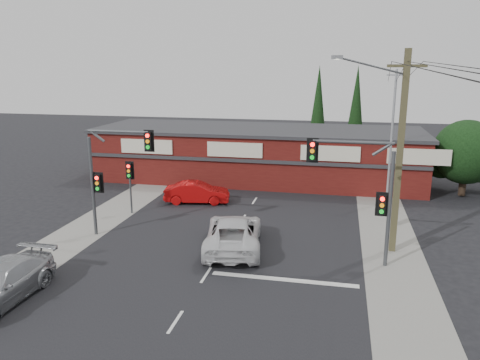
% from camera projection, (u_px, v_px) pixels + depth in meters
% --- Properties ---
extents(ground, '(120.00, 120.00, 0.00)m').
position_uv_depth(ground, '(216.00, 260.00, 22.81)').
color(ground, black).
rests_on(ground, ground).
extents(road_strip, '(14.00, 70.00, 0.01)m').
position_uv_depth(road_strip, '(238.00, 226.00, 27.56)').
color(road_strip, black).
rests_on(road_strip, ground).
extents(verge_left, '(3.00, 70.00, 0.02)m').
position_uv_depth(verge_left, '(106.00, 216.00, 29.29)').
color(verge_left, gray).
rests_on(verge_left, ground).
extents(verge_right, '(3.00, 70.00, 0.02)m').
position_uv_depth(verge_right, '(388.00, 237.00, 25.82)').
color(verge_right, gray).
rests_on(verge_right, ground).
extents(stop_line, '(6.50, 0.35, 0.01)m').
position_uv_depth(stop_line, '(284.00, 279.00, 20.67)').
color(stop_line, silver).
rests_on(stop_line, ground).
extents(white_suv, '(3.72, 6.36, 1.66)m').
position_uv_depth(white_suv, '(234.00, 233.00, 24.05)').
color(white_suv, silver).
rests_on(white_suv, ground).
extents(red_sedan, '(4.61, 2.29, 1.45)m').
position_uv_depth(red_sedan, '(197.00, 192.00, 32.08)').
color(red_sedan, '#B80B0C').
rests_on(red_sedan, ground).
extents(lane_dashes, '(0.12, 42.14, 0.01)m').
position_uv_depth(lane_dashes, '(227.00, 243.00, 24.97)').
color(lane_dashes, silver).
rests_on(lane_dashes, ground).
extents(shop_building, '(27.30, 8.40, 4.22)m').
position_uv_depth(shop_building, '(257.00, 153.00, 38.63)').
color(shop_building, '#4A110E').
rests_on(shop_building, ground).
extents(tree_cluster, '(5.90, 5.10, 5.50)m').
position_uv_depth(tree_cluster, '(467.00, 155.00, 33.78)').
color(tree_cluster, '#2D2116').
rests_on(tree_cluster, ground).
extents(conifer_near, '(1.80, 1.80, 9.25)m').
position_uv_depth(conifer_near, '(318.00, 106.00, 43.57)').
color(conifer_near, '#2D2116').
rests_on(conifer_near, ground).
extents(conifer_far, '(1.80, 1.80, 9.25)m').
position_uv_depth(conifer_far, '(356.00, 105.00, 44.75)').
color(conifer_far, '#2D2116').
rests_on(conifer_far, ground).
extents(traffic_mast_left, '(3.77, 0.27, 5.97)m').
position_uv_depth(traffic_mast_left, '(109.00, 167.00, 25.08)').
color(traffic_mast_left, '#47494C').
rests_on(traffic_mast_left, ground).
extents(traffic_mast_right, '(3.96, 0.27, 5.97)m').
position_uv_depth(traffic_mast_right, '(365.00, 184.00, 21.42)').
color(traffic_mast_right, '#47494C').
rests_on(traffic_mast_right, ground).
extents(pedestal_signal, '(0.55, 0.27, 3.38)m').
position_uv_depth(pedestal_signal, '(130.00, 177.00, 29.41)').
color(pedestal_signal, '#47494C').
rests_on(pedestal_signal, ground).
extents(utility_pole, '(4.38, 0.59, 10.00)m').
position_uv_depth(utility_pole, '(397.00, 147.00, 22.65)').
color(utility_pole, brown).
rests_on(utility_pole, ground).
extents(steel_pole, '(1.20, 0.16, 9.00)m').
position_uv_depth(steel_pole, '(392.00, 135.00, 31.24)').
color(steel_pole, gray).
rests_on(steel_pole, ground).
extents(power_lines, '(2.01, 29.00, 1.22)m').
position_uv_depth(power_lines, '(426.00, 71.00, 16.57)').
color(power_lines, black).
rests_on(power_lines, ground).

